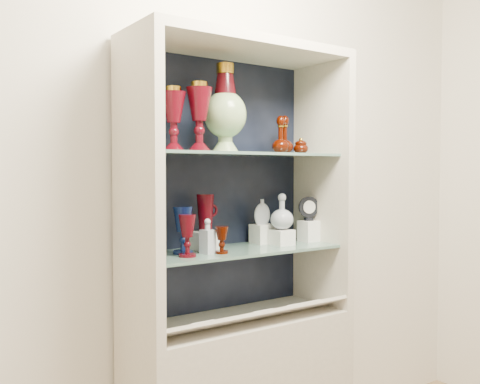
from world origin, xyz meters
TOP-DOWN VIEW (x-y plane):
  - wall_back at (0.00, 1.75)m, footprint 3.50×0.02m
  - cabinet_back_panel at (0.00, 1.72)m, footprint 0.98×0.02m
  - cabinet_side_left at (-0.48, 1.53)m, footprint 0.04×0.40m
  - cabinet_side_right at (0.48, 1.53)m, footprint 0.04×0.40m
  - cabinet_top_cap at (0.00, 1.53)m, footprint 1.00×0.40m
  - shelf_lower at (0.00, 1.55)m, footprint 0.92×0.34m
  - shelf_upper at (0.00, 1.55)m, footprint 0.92×0.34m
  - label_ledge at (0.00, 1.42)m, footprint 0.92×0.17m
  - label_card_0 at (0.02, 1.42)m, footprint 0.10×0.06m
  - label_card_1 at (0.29, 1.42)m, footprint 0.10×0.06m
  - label_card_2 at (-0.27, 1.42)m, footprint 0.10×0.06m
  - label_card_3 at (0.20, 1.42)m, footprint 0.10×0.06m
  - pedestal_lamp_left at (-0.32, 1.53)m, footprint 0.11×0.11m
  - pedestal_lamp_right at (-0.21, 1.51)m, footprint 0.14×0.14m
  - enamel_urn at (-0.07, 1.54)m, footprint 0.22×0.22m
  - ruby_decanter_a at (0.30, 1.59)m, footprint 0.10×0.10m
  - ruby_decanter_b at (0.23, 1.54)m, footprint 0.09×0.09m
  - lidded_bowl at (0.37, 1.56)m, footprint 0.09×0.09m
  - cobalt_goblet at (-0.26, 1.57)m, footprint 0.10×0.10m
  - ruby_goblet_tall at (-0.29, 1.49)m, footprint 0.08×0.08m
  - ruby_goblet_small at (-0.13, 1.48)m, footprint 0.06×0.06m
  - riser_ruby_pitcher at (-0.13, 1.60)m, footprint 0.10×0.10m
  - ruby_pitcher at (-0.13, 1.60)m, footprint 0.13×0.09m
  - clear_square_bottle at (-0.18, 1.51)m, footprint 0.06×0.06m
  - riser_flat_flask at (0.20, 1.63)m, footprint 0.09×0.09m
  - flat_flask at (0.20, 1.63)m, footprint 0.09×0.04m
  - riser_clear_round_decanter at (0.24, 1.54)m, footprint 0.09×0.09m
  - clear_round_decanter at (0.24, 1.54)m, footprint 0.13×0.13m
  - riser_cameo_medallion at (0.42, 1.55)m, footprint 0.08×0.08m
  - cameo_medallion at (0.42, 1.55)m, footprint 0.11×0.07m

SIDE VIEW (x-z plane):
  - label_ledge at x=0.00m, z-range 0.74..0.82m
  - label_card_0 at x=0.02m, z-range 0.78..0.81m
  - label_card_1 at x=0.29m, z-range 0.78..0.81m
  - label_card_2 at x=-0.27m, z-range 0.78..0.81m
  - label_card_3 at x=0.20m, z-range 0.78..0.81m
  - shelf_lower at x=0.00m, z-range 1.04..1.05m
  - riser_clear_round_decanter at x=0.24m, z-range 1.05..1.12m
  - riser_ruby_pitcher at x=-0.13m, z-range 1.05..1.13m
  - riser_flat_flask at x=0.20m, z-range 1.05..1.14m
  - riser_cameo_medallion at x=0.42m, z-range 1.05..1.15m
  - ruby_goblet_small at x=-0.13m, z-range 1.05..1.16m
  - clear_square_bottle at x=-0.18m, z-range 1.05..1.20m
  - ruby_goblet_tall at x=-0.29m, z-range 1.05..1.22m
  - cobalt_goblet at x=-0.26m, z-range 1.05..1.25m
  - clear_round_decanter at x=0.24m, z-range 1.12..1.28m
  - flat_flask at x=0.20m, z-range 1.14..1.26m
  - ruby_pitcher at x=-0.13m, z-range 1.13..1.29m
  - cameo_medallion at x=0.42m, z-range 1.15..1.27m
  - cabinet_back_panel at x=0.00m, z-range 0.75..1.90m
  - cabinet_side_left at x=-0.48m, z-range 0.75..1.90m
  - cabinet_side_right at x=0.48m, z-range 0.75..1.90m
  - wall_back at x=0.00m, z-range 0.00..2.80m
  - shelf_upper at x=0.00m, z-range 1.46..1.47m
  - lidded_bowl at x=0.37m, z-range 1.47..1.55m
  - ruby_decanter_b at x=0.23m, z-range 1.47..1.65m
  - ruby_decanter_a at x=0.30m, z-range 1.47..1.67m
  - pedestal_lamp_left at x=-0.32m, z-range 1.47..1.73m
  - pedestal_lamp_right at x=-0.21m, z-range 1.47..1.75m
  - enamel_urn at x=-0.07m, z-range 1.47..1.85m
  - cabinet_top_cap at x=0.00m, z-range 1.90..1.94m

